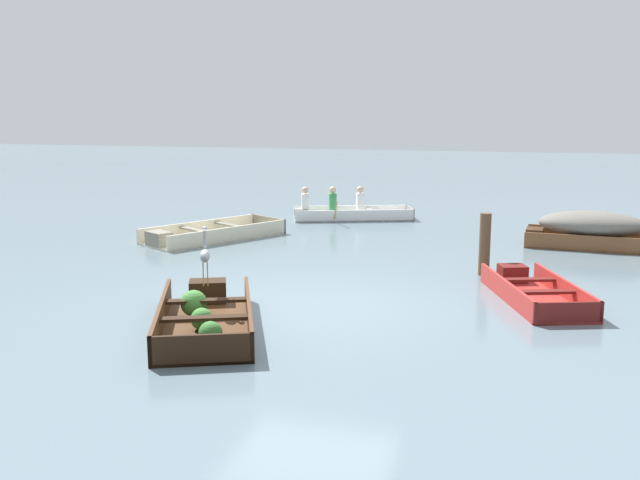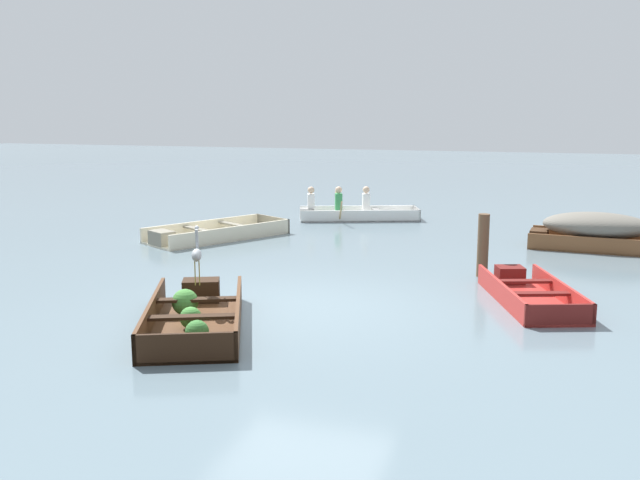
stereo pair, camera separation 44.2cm
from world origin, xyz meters
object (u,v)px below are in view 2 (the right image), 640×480
object	(u,v)px
skiff_cream_mid_moored	(212,234)
mooring_post	(483,245)
dinghy_dark_varnish_foreground	(194,315)
skiff_red_near_moored	(528,293)
heron_on_dinghy	(197,253)
rowboat_white_with_crew	(351,212)
skiff_wooden_brown_far_moored	(595,229)

from	to	relation	value
skiff_cream_mid_moored	mooring_post	bearing A→B (deg)	-17.06
dinghy_dark_varnish_foreground	skiff_red_near_moored	xyz separation A→B (m)	(4.28, 2.69, -0.03)
dinghy_dark_varnish_foreground	heron_on_dinghy	size ratio (longest dim) A/B	3.64
skiff_red_near_moored	mooring_post	world-z (taller)	mooring_post
skiff_cream_mid_moored	rowboat_white_with_crew	distance (m)	4.30
skiff_wooden_brown_far_moored	heron_on_dinghy	distance (m)	8.89
dinghy_dark_varnish_foreground	mooring_post	world-z (taller)	mooring_post
skiff_wooden_brown_far_moored	skiff_cream_mid_moored	bearing A→B (deg)	-170.37
dinghy_dark_varnish_foreground	rowboat_white_with_crew	size ratio (longest dim) A/B	0.94
dinghy_dark_varnish_foreground	skiff_wooden_brown_far_moored	bearing A→B (deg)	53.26
skiff_wooden_brown_far_moored	mooring_post	bearing A→B (deg)	-121.93
skiff_cream_mid_moored	rowboat_white_with_crew	xyz separation A→B (m)	(2.23, 3.67, 0.09)
skiff_wooden_brown_far_moored	rowboat_white_with_crew	xyz separation A→B (m)	(-5.90, 2.29, -0.22)
skiff_red_near_moored	rowboat_white_with_crew	bearing A→B (deg)	123.93
skiff_cream_mid_moored	mooring_post	distance (m)	6.40
skiff_red_near_moored	skiff_cream_mid_moored	bearing A→B (deg)	154.55
skiff_cream_mid_moored	mooring_post	size ratio (longest dim) A/B	3.08
skiff_red_near_moored	mooring_post	distance (m)	1.69
rowboat_white_with_crew	mooring_post	size ratio (longest dim) A/B	2.94
rowboat_white_with_crew	heron_on_dinghy	bearing A→B (deg)	-88.89
mooring_post	dinghy_dark_varnish_foreground	bearing A→B (deg)	-130.17
skiff_red_near_moored	heron_on_dinghy	world-z (taller)	heron_on_dinghy
dinghy_dark_varnish_foreground	mooring_post	xyz separation A→B (m)	(3.47, 4.11, 0.41)
mooring_post	rowboat_white_with_crew	bearing A→B (deg)	124.93
heron_on_dinghy	mooring_post	size ratio (longest dim) A/B	0.76
mooring_post	skiff_cream_mid_moored	bearing A→B (deg)	162.94
rowboat_white_with_crew	skiff_cream_mid_moored	bearing A→B (deg)	-121.29
dinghy_dark_varnish_foreground	mooring_post	size ratio (longest dim) A/B	2.77
skiff_wooden_brown_far_moored	heron_on_dinghy	xyz separation A→B (m)	(-5.73, -6.79, 0.45)
dinghy_dark_varnish_foreground	rowboat_white_with_crew	world-z (taller)	rowboat_white_with_crew
heron_on_dinghy	mooring_post	xyz separation A→B (m)	(3.70, 3.54, -0.33)
dinghy_dark_varnish_foreground	skiff_red_near_moored	bearing A→B (deg)	32.15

